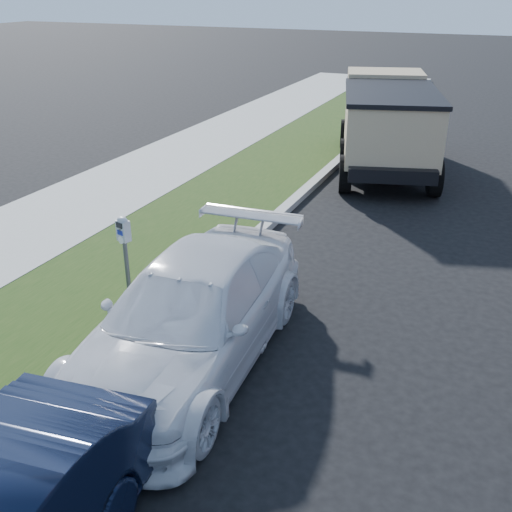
% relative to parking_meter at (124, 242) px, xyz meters
% --- Properties ---
extents(ground, '(120.00, 120.00, 0.00)m').
position_rel_parking_meter_xyz_m(ground, '(3.25, -0.21, -1.23)').
color(ground, black).
rests_on(ground, ground).
extents(streetside, '(6.12, 50.00, 0.15)m').
position_rel_parking_meter_xyz_m(streetside, '(-2.32, 1.79, -1.16)').
color(streetside, gray).
rests_on(streetside, ground).
extents(parking_meter, '(0.24, 0.18, 1.50)m').
position_rel_parking_meter_xyz_m(parking_meter, '(0.00, 0.00, 0.00)').
color(parking_meter, '#3F4247').
rests_on(parking_meter, ground).
extents(white_wagon, '(2.34, 5.15, 1.46)m').
position_rel_parking_meter_xyz_m(white_wagon, '(1.57, -0.78, -0.50)').
color(white_wagon, silver).
rests_on(white_wagon, ground).
extents(dump_truck, '(3.83, 6.51, 2.40)m').
position_rel_parking_meter_xyz_m(dump_truck, '(1.89, 9.90, 0.12)').
color(dump_truck, black).
rests_on(dump_truck, ground).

